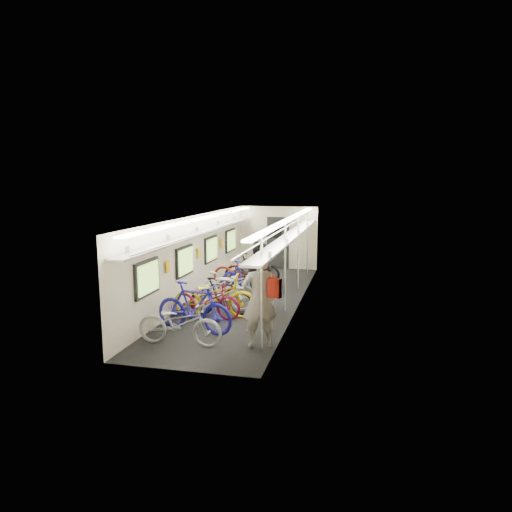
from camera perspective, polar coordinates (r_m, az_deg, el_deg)
The scene contains 14 objects.
train_car_shell at distance 13.49m, azimuth -1.92°, elevation 2.11°, with size 10.00×10.00×10.00m.
bicycle_0 at distance 9.58m, azimuth -9.52°, elevation -8.26°, with size 0.63×1.82×0.96m, color #9E9FA3.
bicycle_1 at distance 10.31m, azimuth -7.77°, elevation -6.38°, with size 0.54×1.91×1.15m, color navy.
bicycle_2 at distance 11.35m, azimuth -6.26°, elevation -5.45°, with size 0.62×1.78×0.93m, color maroon.
bicycle_3 at distance 11.53m, azimuth -4.37°, elevation -5.07°, with size 0.46×1.62×0.98m, color black.
bicycle_4 at distance 11.34m, azimuth -5.20°, elevation -5.06°, with size 0.72×2.05×1.08m, color gold.
bicycle_5 at distance 12.03m, azimuth -4.25°, elevation -4.37°, with size 0.48×1.68×1.01m, color white.
bicycle_6 at distance 12.97m, azimuth -3.03°, elevation -3.57°, with size 0.61×1.74×0.91m, color #B2B2B7.
bicycle_7 at distance 13.57m, azimuth -1.35°, elevation -2.77°, with size 0.47×1.68×1.01m, color navy.
bicycle_8 at distance 14.11m, azimuth -1.53°, elevation -2.12°, with size 0.73×2.10×1.10m, color maroon.
bicycle_9 at distance 14.74m, azimuth -0.47°, elevation -1.65°, with size 0.51×1.80×1.08m, color black.
passenger_near at distance 9.25m, azimuth 0.41°, elevation -5.51°, with size 0.72×0.47×1.97m, color gray.
passenger_mid at distance 11.98m, azimuth 0.27°, elevation -2.45°, with size 0.88×0.69×1.81m, color black.
backpack at distance 8.98m, azimuth 2.33°, elevation -4.02°, with size 0.26×0.14×0.38m, color #AD1C11.
Camera 1 is at (3.08, -12.22, 3.36)m, focal length 32.00 mm.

